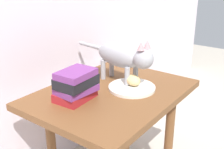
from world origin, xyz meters
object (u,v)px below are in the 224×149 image
object	(u,v)px
plate	(132,88)
side_table	(112,107)
book_stack	(76,85)
cat	(123,57)
bread_roll	(133,80)

from	to	relation	value
plate	side_table	bearing A→B (deg)	139.81
side_table	book_stack	distance (m)	0.23
book_stack	cat	bearing A→B (deg)	-10.51
side_table	plate	xyz separation A→B (m)	(0.07, -0.06, 0.09)
plate	book_stack	world-z (taller)	book_stack
plate	book_stack	bearing A→B (deg)	151.42
side_table	plate	world-z (taller)	plate
plate	bread_roll	xyz separation A→B (m)	(0.01, 0.00, 0.03)
bread_roll	book_stack	size ratio (longest dim) A/B	0.47
side_table	bread_roll	xyz separation A→B (m)	(0.08, -0.06, 0.12)
plate	bread_roll	size ratio (longest dim) A/B	2.69
plate	book_stack	xyz separation A→B (m)	(-0.23, 0.13, 0.06)
side_table	plate	bearing A→B (deg)	-40.19
cat	book_stack	xyz separation A→B (m)	(-0.27, 0.05, -0.07)
plate	cat	world-z (taller)	cat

